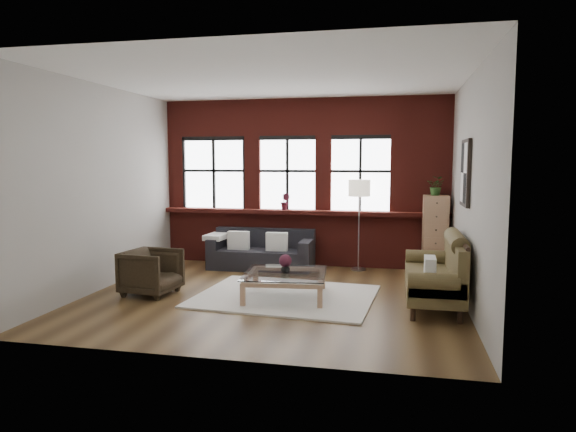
% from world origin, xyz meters
% --- Properties ---
extents(floor, '(5.50, 5.50, 0.00)m').
position_xyz_m(floor, '(0.00, 0.00, 0.00)').
color(floor, '#49321A').
rests_on(floor, ground).
extents(ceiling, '(5.50, 5.50, 0.00)m').
position_xyz_m(ceiling, '(0.00, 0.00, 3.20)').
color(ceiling, white).
rests_on(ceiling, ground).
extents(wall_back, '(5.50, 0.00, 5.50)m').
position_xyz_m(wall_back, '(0.00, 2.50, 1.60)').
color(wall_back, '#A8A59D').
rests_on(wall_back, ground).
extents(wall_front, '(5.50, 0.00, 5.50)m').
position_xyz_m(wall_front, '(0.00, -2.50, 1.60)').
color(wall_front, '#A8A59D').
rests_on(wall_front, ground).
extents(wall_left, '(0.00, 5.00, 5.00)m').
position_xyz_m(wall_left, '(-2.75, 0.00, 1.60)').
color(wall_left, '#A8A59D').
rests_on(wall_left, ground).
extents(wall_right, '(0.00, 5.00, 5.00)m').
position_xyz_m(wall_right, '(2.75, 0.00, 1.60)').
color(wall_right, '#A8A59D').
rests_on(wall_right, ground).
extents(brick_backwall, '(5.50, 0.12, 3.20)m').
position_xyz_m(brick_backwall, '(0.00, 2.44, 1.60)').
color(brick_backwall, maroon).
rests_on(brick_backwall, floor).
extents(sill_ledge, '(5.50, 0.30, 0.08)m').
position_xyz_m(sill_ledge, '(0.00, 2.35, 1.04)').
color(sill_ledge, maroon).
rests_on(sill_ledge, brick_backwall).
extents(window_left, '(1.38, 0.10, 1.50)m').
position_xyz_m(window_left, '(-1.80, 2.45, 1.75)').
color(window_left, black).
rests_on(window_left, brick_backwall).
extents(window_mid, '(1.38, 0.10, 1.50)m').
position_xyz_m(window_mid, '(-0.30, 2.45, 1.75)').
color(window_mid, black).
rests_on(window_mid, brick_backwall).
extents(window_right, '(1.38, 0.10, 1.50)m').
position_xyz_m(window_right, '(1.10, 2.45, 1.75)').
color(window_right, black).
rests_on(window_right, brick_backwall).
extents(wall_poster, '(0.05, 0.74, 0.94)m').
position_xyz_m(wall_poster, '(2.72, 0.30, 1.85)').
color(wall_poster, black).
rests_on(wall_poster, wall_right).
extents(shag_rug, '(2.72, 2.22, 0.03)m').
position_xyz_m(shag_rug, '(0.19, 0.00, 0.01)').
color(shag_rug, silver).
rests_on(shag_rug, floor).
extents(dark_sofa, '(1.93, 0.78, 0.70)m').
position_xyz_m(dark_sofa, '(-0.69, 1.90, 0.35)').
color(dark_sofa, black).
rests_on(dark_sofa, floor).
extents(pillow_a, '(0.40, 0.14, 0.34)m').
position_xyz_m(pillow_a, '(-1.10, 1.80, 0.54)').
color(pillow_a, white).
rests_on(pillow_a, dark_sofa).
extents(pillow_b, '(0.41, 0.18, 0.34)m').
position_xyz_m(pillow_b, '(-0.37, 1.80, 0.54)').
color(pillow_b, white).
rests_on(pillow_b, dark_sofa).
extents(vintage_settee, '(0.84, 1.89, 1.01)m').
position_xyz_m(vintage_settee, '(2.30, 0.05, 0.50)').
color(vintage_settee, brown).
rests_on(vintage_settee, floor).
extents(pillow_settee, '(0.15, 0.38, 0.34)m').
position_xyz_m(pillow_settee, '(2.22, -0.53, 0.61)').
color(pillow_settee, white).
rests_on(pillow_settee, vintage_settee).
extents(armchair, '(0.84, 0.82, 0.69)m').
position_xyz_m(armchair, '(-1.83, -0.27, 0.34)').
color(armchair, black).
rests_on(armchair, floor).
extents(coffee_table, '(1.30, 1.30, 0.40)m').
position_xyz_m(coffee_table, '(0.20, -0.06, 0.19)').
color(coffee_table, tan).
rests_on(coffee_table, shag_rug).
extents(vase, '(0.16, 0.16, 0.14)m').
position_xyz_m(vase, '(0.20, -0.06, 0.46)').
color(vase, '#B2B2B2').
rests_on(vase, coffee_table).
extents(flowers, '(0.19, 0.19, 0.19)m').
position_xyz_m(flowers, '(0.20, -0.06, 0.56)').
color(flowers, '#521C2F').
rests_on(flowers, vase).
extents(drawer_chest, '(0.43, 0.43, 1.41)m').
position_xyz_m(drawer_chest, '(2.46, 2.11, 0.71)').
color(drawer_chest, tan).
rests_on(drawer_chest, floor).
extents(potted_plant_top, '(0.39, 0.36, 0.34)m').
position_xyz_m(potted_plant_top, '(2.46, 2.11, 1.58)').
color(potted_plant_top, '#2D5923').
rests_on(potted_plant_top, drawer_chest).
extents(floor_lamp, '(0.40, 0.40, 1.83)m').
position_xyz_m(floor_lamp, '(1.11, 2.15, 0.91)').
color(floor_lamp, '#A5A5A8').
rests_on(floor_lamp, floor).
extents(sill_plant, '(0.20, 0.16, 0.33)m').
position_xyz_m(sill_plant, '(-0.32, 2.32, 1.24)').
color(sill_plant, '#521C2F').
rests_on(sill_plant, sill_ledge).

